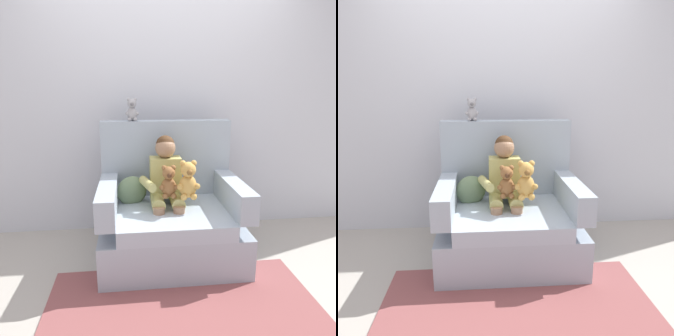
% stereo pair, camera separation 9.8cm
% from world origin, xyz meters
% --- Properties ---
extents(ground_plane, '(8.00, 8.00, 0.00)m').
position_xyz_m(ground_plane, '(0.00, 0.00, 0.00)').
color(ground_plane, '#ADA89E').
extents(back_wall, '(6.00, 0.10, 2.60)m').
position_xyz_m(back_wall, '(0.00, 0.73, 1.30)').
color(back_wall, silver).
rests_on(back_wall, ground).
extents(floor_rug, '(1.83, 1.05, 0.01)m').
position_xyz_m(floor_rug, '(0.00, -0.68, 0.01)').
color(floor_rug, '#8C4C4C').
rests_on(floor_rug, ground).
extents(armchair, '(1.16, 0.90, 1.14)m').
position_xyz_m(armchair, '(0.00, 0.06, 0.35)').
color(armchair, '#9EADBC').
rests_on(armchair, ground).
extents(seated_child, '(0.45, 0.39, 0.82)m').
position_xyz_m(seated_child, '(-0.03, 0.07, 0.67)').
color(seated_child, tan).
rests_on(seated_child, armchair).
extents(plush_brown, '(0.16, 0.13, 0.26)m').
position_xyz_m(plush_brown, '(-0.03, -0.05, 0.69)').
color(plush_brown, brown).
rests_on(plush_brown, armchair).
extents(plush_honey, '(0.18, 0.15, 0.31)m').
position_xyz_m(plush_honey, '(0.12, -0.09, 0.71)').
color(plush_honey, gold).
rests_on(plush_honey, armchair).
extents(plush_grey_on_backrest, '(0.12, 0.10, 0.20)m').
position_xyz_m(plush_grey_on_backrest, '(-0.30, 0.37, 1.23)').
color(plush_grey_on_backrest, '#9E9EA3').
rests_on(plush_grey_on_backrest, armchair).
extents(throw_pillow, '(0.28, 0.18, 0.26)m').
position_xyz_m(throw_pillow, '(-0.32, 0.17, 0.56)').
color(throw_pillow, slate).
rests_on(throw_pillow, armchair).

